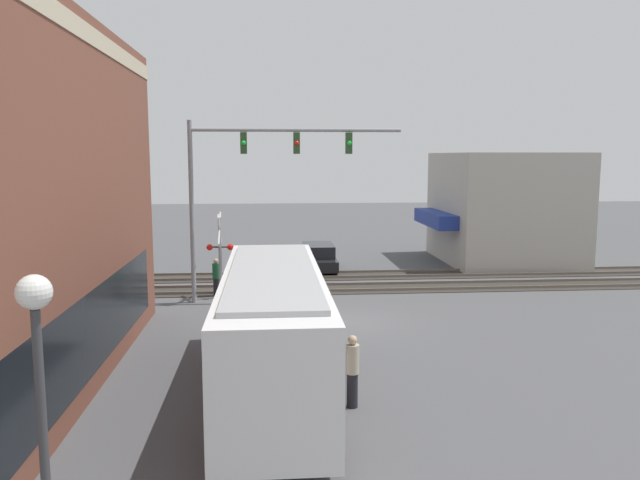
# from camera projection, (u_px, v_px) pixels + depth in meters

# --- Properties ---
(ground_plane) EXTENTS (120.00, 120.00, 0.00)m
(ground_plane) POSITION_uv_depth(u_px,v_px,m) (346.00, 322.00, 23.70)
(ground_plane) COLOR #4C4C4F
(shop_building) EXTENTS (8.31, 8.31, 6.45)m
(shop_building) POSITION_uv_depth(u_px,v_px,m) (503.00, 208.00, 37.07)
(shop_building) COLOR #B2ADA3
(shop_building) RESTS_ON ground
(city_bus) EXTENTS (10.52, 2.59, 3.37)m
(city_bus) POSITION_uv_depth(u_px,v_px,m) (273.00, 326.00, 16.36)
(city_bus) COLOR white
(city_bus) RESTS_ON ground
(traffic_signal_gantry) EXTENTS (0.42, 9.02, 7.76)m
(traffic_signal_gantry) POSITION_uv_depth(u_px,v_px,m) (255.00, 167.00, 26.35)
(traffic_signal_gantry) COLOR gray
(traffic_signal_gantry) RESTS_ON ground
(crossing_signal) EXTENTS (1.41, 1.18, 3.81)m
(crossing_signal) POSITION_uv_depth(u_px,v_px,m) (220.00, 247.00, 27.40)
(crossing_signal) COLOR gray
(crossing_signal) RESTS_ON ground
(streetlamp) EXTENTS (0.44, 0.44, 4.85)m
(streetlamp) POSITION_uv_depth(u_px,v_px,m) (42.00, 427.00, 7.84)
(streetlamp) COLOR #38383A
(streetlamp) RESTS_ON ground
(rail_track_near) EXTENTS (2.60, 60.00, 0.15)m
(rail_track_near) POSITION_uv_depth(u_px,v_px,m) (330.00, 288.00, 29.62)
(rail_track_near) COLOR #332D28
(rail_track_near) RESTS_ON ground
(rail_track_far) EXTENTS (2.60, 60.00, 0.15)m
(rail_track_far) POSITION_uv_depth(u_px,v_px,m) (324.00, 276.00, 32.78)
(rail_track_far) COLOR #332D28
(rail_track_far) RESTS_ON ground
(parked_car_black) EXTENTS (4.73, 1.82, 1.49)m
(parked_car_black) POSITION_uv_depth(u_px,v_px,m) (318.00, 258.00, 34.32)
(parked_car_black) COLOR black
(parked_car_black) RESTS_ON ground
(pedestrian_at_crossing) EXTENTS (0.34, 0.34, 1.72)m
(pedestrian_at_crossing) POSITION_uv_depth(u_px,v_px,m) (216.00, 277.00, 27.98)
(pedestrian_at_crossing) COLOR black
(pedestrian_at_crossing) RESTS_ON ground
(pedestrian_near_bus) EXTENTS (0.34, 0.34, 1.86)m
(pedestrian_near_bus) POSITION_uv_depth(u_px,v_px,m) (352.00, 370.00, 15.58)
(pedestrian_near_bus) COLOR black
(pedestrian_near_bus) RESTS_ON ground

